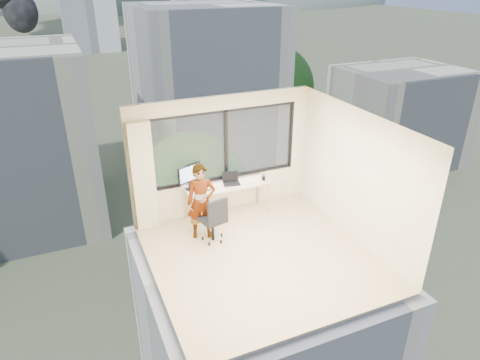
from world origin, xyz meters
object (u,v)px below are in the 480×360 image
laptop (232,179)px  person (201,202)px  handbag (231,174)px  desk (228,200)px  monitor (189,177)px  chair (212,218)px  game_console (188,185)px

laptop → person: bearing=-137.3°
laptop → handbag: bearing=78.5°
laptop → handbag: size_ratio=1.31×
handbag → laptop: bearing=-122.1°
desk → laptop: laptop is taller
person → handbag: size_ratio=5.54×
desk → monitor: bearing=170.8°
person → handbag: (0.96, 0.79, 0.08)m
desk → chair: (-0.64, -0.78, 0.13)m
chair → laptop: 1.13m
monitor → handbag: bearing=-14.9°
desk → handbag: bearing=52.5°
laptop → desk: bearing=-170.3°
desk → laptop: (0.09, -0.00, 0.49)m
monitor → person: bearing=-109.3°
person → laptop: person is taller
game_console → laptop: bearing=1.8°
desk → chair: 1.02m
desk → handbag: (0.18, 0.23, 0.48)m
person → monitor: bearing=106.1°
desk → game_console: size_ratio=6.16×
laptop → handbag: laptop is taller
monitor → game_console: 0.28m
game_console → chair: bearing=-63.2°
chair → laptop: (0.73, 0.78, 0.36)m
desk → monitor: (-0.80, 0.13, 0.65)m
desk → laptop: bearing=-0.4°
monitor → laptop: bearing=-29.3°
person → game_console: (-0.02, 0.81, 0.01)m
chair → game_console: 1.09m
monitor → handbag: monitor is taller
handbag → desk: bearing=-138.1°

